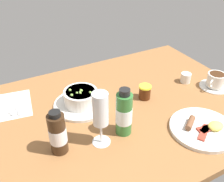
# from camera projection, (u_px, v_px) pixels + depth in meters

# --- Properties ---
(ground_plane) EXTENTS (1.10, 0.84, 0.03)m
(ground_plane) POSITION_uv_depth(u_px,v_px,m) (126.00, 109.00, 1.07)
(ground_plane) COLOR brown
(porridge_bowl) EXTENTS (0.23, 0.23, 0.08)m
(porridge_bowl) POSITION_uv_depth(u_px,v_px,m) (81.00, 99.00, 1.05)
(porridge_bowl) COLOR silver
(porridge_bowl) RESTS_ON ground_plane
(cutlery_setting) EXTENTS (0.16, 0.21, 0.01)m
(cutlery_setting) POSITION_uv_depth(u_px,v_px,m) (14.00, 105.00, 1.06)
(cutlery_setting) COLOR silver
(cutlery_setting) RESTS_ON ground_plane
(coffee_cup) EXTENTS (0.13, 0.13, 0.07)m
(coffee_cup) POSITION_uv_depth(u_px,v_px,m) (215.00, 81.00, 1.17)
(coffee_cup) COLOR silver
(coffee_cup) RESTS_ON ground_plane
(creamer_jug) EXTENTS (0.06, 0.05, 0.05)m
(creamer_jug) POSITION_uv_depth(u_px,v_px,m) (186.00, 78.00, 1.21)
(creamer_jug) COLOR silver
(creamer_jug) RESTS_ON ground_plane
(wine_glass) EXTENTS (0.06, 0.06, 0.20)m
(wine_glass) POSITION_uv_depth(u_px,v_px,m) (100.00, 112.00, 0.82)
(wine_glass) COLOR white
(wine_glass) RESTS_ON ground_plane
(jam_jar) EXTENTS (0.05, 0.05, 0.06)m
(jam_jar) POSITION_uv_depth(u_px,v_px,m) (145.00, 92.00, 1.09)
(jam_jar) COLOR #49210D
(jam_jar) RESTS_ON ground_plane
(sauce_bottle_brown) EXTENTS (0.06, 0.06, 0.16)m
(sauce_bottle_brown) POSITION_uv_depth(u_px,v_px,m) (58.00, 134.00, 0.82)
(sauce_bottle_brown) COLOR #382314
(sauce_bottle_brown) RESTS_ON ground_plane
(sauce_bottle_green) EXTENTS (0.06, 0.06, 0.18)m
(sauce_bottle_green) POSITION_uv_depth(u_px,v_px,m) (124.00, 114.00, 0.89)
(sauce_bottle_green) COLOR #337233
(sauce_bottle_green) RESTS_ON ground_plane
(breakfast_plate) EXTENTS (0.24, 0.24, 0.04)m
(breakfast_plate) POSITION_uv_depth(u_px,v_px,m) (203.00, 128.00, 0.93)
(breakfast_plate) COLOR silver
(breakfast_plate) RESTS_ON ground_plane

